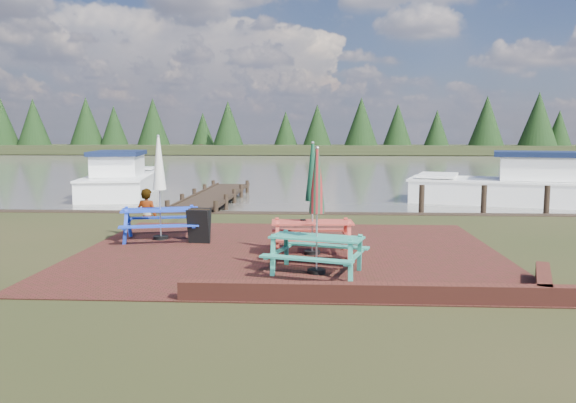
% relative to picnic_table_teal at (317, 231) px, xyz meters
% --- Properties ---
extents(ground, '(120.00, 120.00, 0.00)m').
position_rel_picnic_table_teal_xyz_m(ground, '(-0.61, 0.89, -0.81)').
color(ground, black).
rests_on(ground, ground).
extents(paving, '(9.00, 7.50, 0.02)m').
position_rel_picnic_table_teal_xyz_m(paving, '(-0.61, 1.89, -0.80)').
color(paving, '#391B12').
rests_on(paving, ground).
extents(brick_wall, '(6.21, 1.79, 0.30)m').
position_rel_picnic_table_teal_xyz_m(brick_wall, '(1.54, -1.53, -0.66)').
color(brick_wall, '#4C1E16').
rests_on(brick_wall, ground).
extents(water, '(120.00, 60.00, 0.02)m').
position_rel_picnic_table_teal_xyz_m(water, '(-0.61, 37.89, -0.81)').
color(water, '#4A483F').
rests_on(water, ground).
extents(far_treeline, '(120.00, 10.00, 8.10)m').
position_rel_picnic_table_teal_xyz_m(far_treeline, '(-0.61, 66.89, 2.48)').
color(far_treeline, black).
rests_on(far_treeline, ground).
extents(picnic_table_teal, '(2.01, 1.89, 2.30)m').
position_rel_picnic_table_teal_xyz_m(picnic_table_teal, '(0.00, 0.00, 0.00)').
color(picnic_table_teal, '#2A8973').
rests_on(picnic_table_teal, ground).
extents(picnic_table_red, '(1.80, 1.62, 2.36)m').
position_rel_picnic_table_teal_xyz_m(picnic_table_red, '(-0.10, 1.64, 0.02)').
color(picnic_table_red, '#AD372C').
rests_on(picnic_table_red, ground).
extents(picnic_table_blue, '(2.12, 1.97, 2.50)m').
position_rel_picnic_table_teal_xyz_m(picnic_table_blue, '(-3.77, 3.13, 0.07)').
color(picnic_table_blue, '#1837B8').
rests_on(picnic_table_blue, ground).
extents(chalkboard, '(0.52, 0.51, 0.82)m').
position_rel_picnic_table_teal_xyz_m(chalkboard, '(-2.75, 2.73, -0.38)').
color(chalkboard, black).
rests_on(chalkboard, ground).
extents(jetty, '(1.76, 9.08, 1.00)m').
position_rel_picnic_table_teal_xyz_m(jetty, '(-4.11, 12.16, -0.69)').
color(jetty, black).
rests_on(jetty, ground).
extents(boat_jetty, '(3.93, 7.96, 2.21)m').
position_rel_picnic_table_teal_xyz_m(boat_jetty, '(-8.84, 14.69, -0.35)').
color(boat_jetty, white).
rests_on(boat_jetty, ground).
extents(boat_near, '(8.88, 5.24, 2.27)m').
position_rel_picnic_table_teal_xyz_m(boat_near, '(8.09, 12.31, -0.33)').
color(boat_near, white).
rests_on(boat_near, ground).
extents(person, '(0.75, 0.58, 1.82)m').
position_rel_picnic_table_teal_xyz_m(person, '(-5.15, 6.49, 0.10)').
color(person, gray).
rests_on(person, ground).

